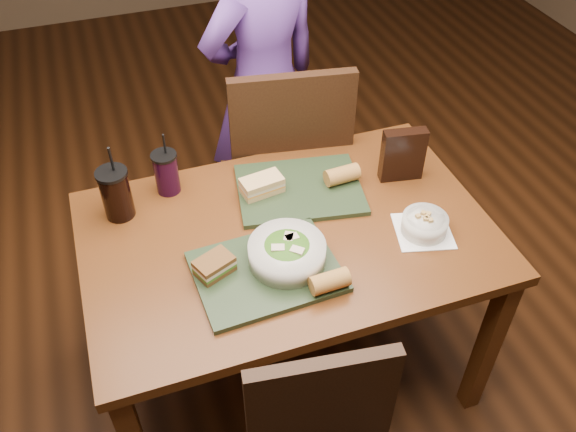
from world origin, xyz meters
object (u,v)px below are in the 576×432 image
(soup_bowl, at_px, (424,224))
(sandwich_far, at_px, (262,185))
(tray_far, at_px, (300,189))
(cup_berry, at_px, (166,172))
(cup_cola, at_px, (116,193))
(tray_near, at_px, (267,272))
(dining_table, at_px, (288,252))
(diner, at_px, (264,85))
(sandwich_near, at_px, (214,266))
(salad_bowl, at_px, (287,252))
(chip_bag, at_px, (403,155))
(baguette_far, at_px, (342,175))
(baguette_near, at_px, (330,281))
(chair_far, at_px, (283,165))

(soup_bowl, bearing_deg, sandwich_far, 142.16)
(tray_far, distance_m, sandwich_far, 0.13)
(sandwich_far, height_order, cup_berry, cup_berry)
(soup_bowl, xyz_separation_m, cup_cola, (-0.90, 0.40, 0.06))
(tray_near, bearing_deg, dining_table, 51.17)
(diner, bearing_deg, dining_table, 60.38)
(sandwich_far, height_order, cup_cola, cup_cola)
(sandwich_near, bearing_deg, salad_bowl, -7.10)
(soup_bowl, bearing_deg, salad_bowl, 179.17)
(cup_cola, xyz_separation_m, chip_bag, (0.96, -0.12, 0.01))
(baguette_far, bearing_deg, chip_bag, -6.35)
(dining_table, xyz_separation_m, salad_bowl, (-0.05, -0.13, 0.15))
(soup_bowl, height_order, sandwich_near, soup_bowl)
(diner, height_order, salad_bowl, diner)
(sandwich_near, distance_m, baguette_near, 0.34)
(chair_far, distance_m, baguette_near, 0.85)
(baguette_far, relative_size, cup_berry, 0.50)
(tray_far, distance_m, soup_bowl, 0.44)
(chair_far, xyz_separation_m, tray_far, (-0.06, -0.36, 0.17))
(chair_far, bearing_deg, sandwich_far, -119.13)
(diner, bearing_deg, soup_bowl, 85.79)
(sandwich_near, xyz_separation_m, chip_bag, (0.73, 0.24, 0.05))
(soup_bowl, bearing_deg, diner, 103.15)
(chair_far, xyz_separation_m, tray_near, (-0.28, -0.68, 0.17))
(baguette_near, bearing_deg, soup_bowl, 19.54)
(chair_far, xyz_separation_m, sandwich_far, (-0.19, -0.34, 0.21))
(chair_far, bearing_deg, tray_far, -99.54)
(dining_table, xyz_separation_m, sandwich_far, (-0.02, 0.20, 0.14))
(dining_table, bearing_deg, cup_berry, 133.99)
(baguette_near, relative_size, chip_bag, 0.58)
(baguette_near, relative_size, baguette_far, 0.96)
(salad_bowl, height_order, cup_cola, cup_cola)
(dining_table, xyz_separation_m, cup_cola, (-0.49, 0.26, 0.18))
(sandwich_far, distance_m, baguette_far, 0.28)
(dining_table, xyz_separation_m, baguette_near, (0.03, -0.27, 0.14))
(chip_bag, bearing_deg, baguette_far, -176.63)
(sandwich_near, bearing_deg, diner, 64.64)
(dining_table, bearing_deg, chip_bag, 16.27)
(soup_bowl, relative_size, baguette_far, 1.81)
(salad_bowl, relative_size, cup_berry, 0.98)
(soup_bowl, bearing_deg, sandwich_near, 177.15)
(cup_cola, bearing_deg, diner, 40.52)
(chair_far, relative_size, tray_far, 2.51)
(cup_cola, xyz_separation_m, cup_berry, (0.17, 0.07, -0.01))
(dining_table, bearing_deg, diner, 77.75)
(chair_far, height_order, diner, diner)
(baguette_near, bearing_deg, chip_bag, 43.41)
(dining_table, distance_m, soup_bowl, 0.45)
(salad_bowl, xyz_separation_m, sandwich_far, (0.02, 0.33, -0.01))
(baguette_near, bearing_deg, chair_far, 80.73)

